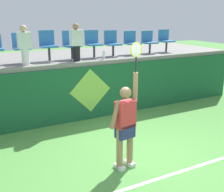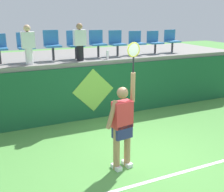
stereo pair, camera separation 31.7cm
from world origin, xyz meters
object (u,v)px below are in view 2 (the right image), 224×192
(spectator_0, at_px, (28,44))
(spectator_2, at_px, (80,41))
(tennis_player, at_px, (122,123))
(stadium_chair_3, at_px, (52,43))
(stadium_chair_8, at_px, (154,41))
(stadium_chair_9, at_px, (171,40))
(stadium_chair_5, at_px, (97,42))
(stadium_chair_6, at_px, (117,42))
(stadium_chair_7, at_px, (136,42))
(water_bottle, at_px, (107,55))
(stadium_chair_2, at_px, (26,45))
(stadium_chair_4, at_px, (75,43))

(spectator_0, relative_size, spectator_2, 0.98)
(tennis_player, xyz_separation_m, stadium_chair_3, (-0.43, 3.66, 1.21))
(stadium_chair_8, distance_m, stadium_chair_9, 0.70)
(tennis_player, bearing_deg, stadium_chair_5, 75.17)
(stadium_chair_6, bearing_deg, spectator_2, -162.03)
(stadium_chair_5, height_order, stadium_chair_7, stadium_chair_5)
(water_bottle, bearing_deg, stadium_chair_2, 167.06)
(stadium_chair_7, distance_m, stadium_chair_8, 0.69)
(tennis_player, relative_size, stadium_chair_3, 2.95)
(stadium_chair_2, bearing_deg, tennis_player, -72.21)
(stadium_chair_3, relative_size, stadium_chair_9, 1.12)
(stadium_chair_7, bearing_deg, stadium_chair_4, 179.90)
(stadium_chair_2, distance_m, stadium_chair_4, 1.43)
(stadium_chair_5, relative_size, stadium_chair_7, 1.08)
(tennis_player, distance_m, spectator_0, 3.65)
(water_bottle, bearing_deg, stadium_chair_7, 22.11)
(stadium_chair_5, bearing_deg, stadium_chair_6, 0.08)
(stadium_chair_7, height_order, spectator_2, spectator_2)
(stadium_chair_7, xyz_separation_m, spectator_0, (-3.52, -0.44, 0.12))
(stadium_chair_9, bearing_deg, stadium_chair_3, 179.93)
(stadium_chair_2, height_order, stadium_chair_3, stadium_chair_3)
(stadium_chair_3, distance_m, spectator_0, 0.86)
(stadium_chair_4, distance_m, spectator_0, 1.50)
(water_bottle, distance_m, stadium_chair_8, 2.05)
(stadium_chair_2, distance_m, stadium_chair_3, 0.74)
(stadium_chair_2, distance_m, stadium_chair_5, 2.14)
(stadium_chair_3, bearing_deg, tennis_player, -83.22)
(stadium_chair_6, bearing_deg, stadium_chair_3, 179.98)
(spectator_2, bearing_deg, spectator_0, 179.94)
(stadium_chair_3, relative_size, spectator_2, 0.81)
(stadium_chair_7, distance_m, spectator_0, 3.55)
(spectator_0, bearing_deg, stadium_chair_2, 90.00)
(stadium_chair_5, height_order, spectator_0, spectator_0)
(tennis_player, distance_m, stadium_chair_4, 3.85)
(stadium_chair_8, bearing_deg, stadium_chair_9, 0.00)
(stadium_chair_4, xyz_separation_m, stadium_chair_5, (0.71, -0.00, -0.00))
(spectator_0, bearing_deg, stadium_chair_7, 7.14)
(stadium_chair_5, height_order, stadium_chair_9, stadium_chair_5)
(stadium_chair_8, bearing_deg, stadium_chair_6, 179.83)
(stadium_chair_4, relative_size, stadium_chair_5, 1.01)
(stadium_chair_6, distance_m, stadium_chair_7, 0.72)
(stadium_chair_2, bearing_deg, stadium_chair_5, 0.05)
(tennis_player, distance_m, stadium_chair_2, 4.02)
(stadium_chair_9, height_order, spectator_2, spectator_2)
(water_bottle, height_order, spectator_0, spectator_0)
(spectator_2, bearing_deg, stadium_chair_6, 17.97)
(stadium_chair_6, height_order, spectator_0, spectator_0)
(water_bottle, height_order, stadium_chair_6, stadium_chair_6)
(tennis_player, relative_size, stadium_chair_5, 3.08)
(stadium_chair_5, bearing_deg, spectator_0, -168.30)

